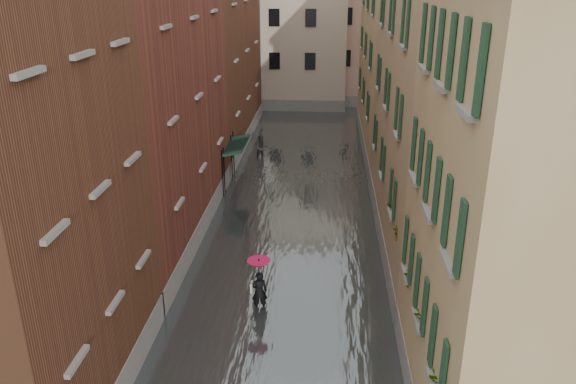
% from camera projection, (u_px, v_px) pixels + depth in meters
% --- Properties ---
extents(ground, '(120.00, 120.00, 0.00)m').
position_uv_depth(ground, '(272.00, 365.00, 17.60)').
color(ground, '#575759').
rests_on(ground, ground).
extents(floodwater, '(10.00, 60.00, 0.20)m').
position_uv_depth(floodwater, '(296.00, 203.00, 29.63)').
color(floodwater, '#4A5152').
rests_on(floodwater, ground).
extents(building_left_mid, '(6.00, 14.00, 12.50)m').
position_uv_depth(building_left_mid, '(129.00, 103.00, 24.12)').
color(building_left_mid, brown).
rests_on(building_left_mid, ground).
extents(building_left_far, '(6.00, 16.00, 14.00)m').
position_uv_depth(building_left_far, '(202.00, 43.00, 37.78)').
color(building_left_far, brown).
rests_on(building_left_far, ground).
extents(building_right_near, '(6.00, 8.00, 11.50)m').
position_uv_depth(building_right_near, '(558.00, 234.00, 13.18)').
color(building_right_near, '#92734B').
rests_on(building_right_near, ground).
extents(building_right_mid, '(6.00, 14.00, 13.00)m').
position_uv_depth(building_right_mid, '(461.00, 102.00, 23.12)').
color(building_right_mid, '#9C795E').
rests_on(building_right_mid, ground).
extents(building_right_far, '(6.00, 16.00, 11.50)m').
position_uv_depth(building_right_far, '(411.00, 64.00, 37.32)').
color(building_right_far, '#92734B').
rests_on(building_right_far, ground).
extents(building_end_cream, '(12.00, 9.00, 13.00)m').
position_uv_depth(building_end_cream, '(279.00, 31.00, 50.69)').
color(building_end_cream, '#C0AE98').
rests_on(building_end_cream, ground).
extents(building_end_pink, '(10.00, 9.00, 12.00)m').
position_uv_depth(building_end_pink, '(377.00, 35.00, 52.15)').
color(building_end_pink, tan).
rests_on(building_end_pink, ground).
extents(awning_near, '(1.09, 3.01, 2.80)m').
position_uv_depth(awning_near, '(235.00, 148.00, 30.80)').
color(awning_near, '#163328').
rests_on(awning_near, ground).
extents(awning_far, '(1.09, 3.25, 2.80)m').
position_uv_depth(awning_far, '(237.00, 145.00, 31.35)').
color(awning_far, '#163328').
rests_on(awning_far, ground).
extents(window_planters, '(0.59, 10.49, 0.84)m').
position_uv_depth(window_planters, '(412.00, 263.00, 16.50)').
color(window_planters, brown).
rests_on(window_planters, ground).
extents(pedestrian_main, '(0.85, 0.85, 2.06)m').
position_uv_depth(pedestrian_main, '(259.00, 282.00, 19.98)').
color(pedestrian_main, black).
rests_on(pedestrian_main, ground).
extents(pedestrian_far, '(1.00, 0.90, 1.69)m').
position_uv_depth(pedestrian_far, '(262.00, 148.00, 36.31)').
color(pedestrian_far, black).
rests_on(pedestrian_far, ground).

